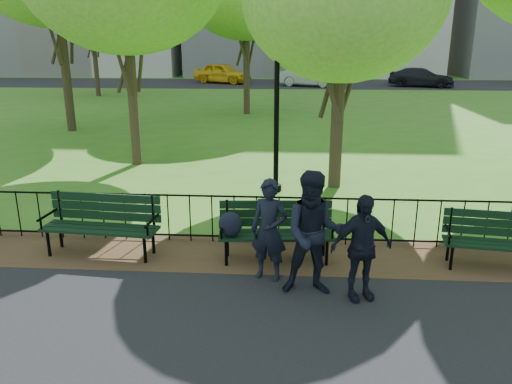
# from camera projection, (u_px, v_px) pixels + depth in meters

# --- Properties ---
(ground) EXTENTS (120.00, 120.00, 0.00)m
(ground) POSITION_uv_depth(u_px,v_px,m) (289.00, 299.00, 7.10)
(ground) COLOR #366B1C
(dirt_strip) EXTENTS (60.00, 1.60, 0.01)m
(dirt_strip) POSITION_uv_depth(u_px,v_px,m) (290.00, 255.00, 8.52)
(dirt_strip) COLOR #3A2B17
(dirt_strip) RESTS_ON ground
(far_street) EXTENTS (70.00, 9.00, 0.01)m
(far_street) POSITION_uv_depth(u_px,v_px,m) (290.00, 84.00, 40.46)
(far_street) COLOR black
(far_street) RESTS_ON ground
(iron_fence) EXTENTS (24.06, 0.06, 1.00)m
(iron_fence) POSITION_uv_depth(u_px,v_px,m) (290.00, 218.00, 8.86)
(iron_fence) COLOR black
(iron_fence) RESTS_ON ground
(park_bench_main) EXTENTS (1.91, 0.71, 1.06)m
(park_bench_main) POSITION_uv_depth(u_px,v_px,m) (260.00, 225.00, 8.15)
(park_bench_main) COLOR black
(park_bench_main) RESTS_ON ground
(park_bench_left_a) EXTENTS (2.01, 0.78, 1.11)m
(park_bench_left_a) POSITION_uv_depth(u_px,v_px,m) (102.00, 218.00, 8.45)
(park_bench_left_a) COLOR black
(park_bench_left_a) RESTS_ON ground
(park_bench_right_a) EXTENTS (1.80, 0.78, 0.99)m
(park_bench_right_a) POSITION_uv_depth(u_px,v_px,m) (501.00, 235.00, 7.92)
(park_bench_right_a) COLOR black
(park_bench_right_a) RESTS_ON ground
(lamppost) EXTENTS (0.32, 0.32, 3.56)m
(lamppost) POSITION_uv_depth(u_px,v_px,m) (277.00, 111.00, 11.56)
(lamppost) COLOR black
(lamppost) RESTS_ON ground
(person_left) EXTENTS (0.66, 0.53, 1.57)m
(person_left) POSITION_uv_depth(u_px,v_px,m) (269.00, 230.00, 7.48)
(person_left) COLOR black
(person_left) RESTS_ON asphalt_path
(person_mid) EXTENTS (0.89, 0.47, 1.82)m
(person_mid) POSITION_uv_depth(u_px,v_px,m) (314.00, 234.00, 7.01)
(person_mid) COLOR black
(person_mid) RESTS_ON asphalt_path
(person_right) EXTENTS (0.97, 0.62, 1.54)m
(person_right) POSITION_uv_depth(u_px,v_px,m) (361.00, 247.00, 6.91)
(person_right) COLOR black
(person_right) RESTS_ON asphalt_path
(taxi) EXTENTS (5.15, 3.72, 1.63)m
(taxi) POSITION_uv_depth(u_px,v_px,m) (223.00, 73.00, 40.67)
(taxi) COLOR gold
(taxi) RESTS_ON far_street
(sedan_silver) EXTENTS (4.81, 3.06, 1.50)m
(sedan_silver) POSITION_uv_depth(u_px,v_px,m) (310.00, 76.00, 37.96)
(sedan_silver) COLOR #A5A8AC
(sedan_silver) RESTS_ON far_street
(sedan_dark) EXTENTS (5.18, 3.26, 1.40)m
(sedan_dark) POSITION_uv_depth(u_px,v_px,m) (421.00, 77.00, 37.76)
(sedan_dark) COLOR black
(sedan_dark) RESTS_ON far_street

